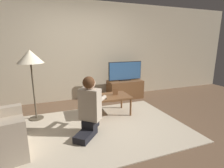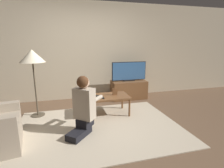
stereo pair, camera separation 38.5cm
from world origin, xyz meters
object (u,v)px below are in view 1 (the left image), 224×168
coffee_table (110,98)px  floor_lamp (30,59)px  person_kneeling (90,106)px  tv (125,71)px

coffee_table → floor_lamp: (-1.49, 0.31, 0.84)m
coffee_table → person_kneeling: 0.92m
floor_lamp → person_kneeling: floor_lamp is taller
person_kneeling → floor_lamp: bearing=-7.2°
tv → person_kneeling: tv is taller
coffee_table → floor_lamp: size_ratio=0.60×
tv → floor_lamp: bearing=-164.0°
coffee_table → person_kneeling: bearing=-131.8°
coffee_table → person_kneeling: size_ratio=0.85×
floor_lamp → person_kneeling: size_ratio=1.41×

